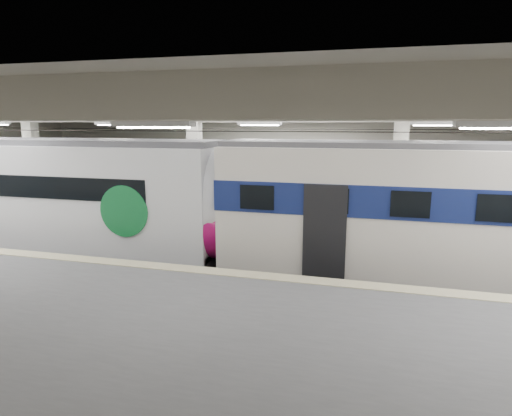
# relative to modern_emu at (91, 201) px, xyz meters

# --- Properties ---
(station_hall) EXTENTS (36.00, 24.00, 5.75)m
(station_hall) POSITION_rel_modern_emu_xyz_m (5.91, -1.74, 1.08)
(station_hall) COLOR black
(station_hall) RESTS_ON ground
(modern_emu) EXTENTS (13.57, 2.80, 4.39)m
(modern_emu) POSITION_rel_modern_emu_xyz_m (0.00, 0.00, 0.00)
(modern_emu) COLOR white
(modern_emu) RESTS_ON ground
(older_rer) EXTENTS (13.41, 2.96, 4.43)m
(older_rer) POSITION_rel_modern_emu_xyz_m (12.00, 0.00, 0.16)
(older_rer) COLOR white
(older_rer) RESTS_ON ground
(far_train) EXTENTS (12.78, 2.96, 4.11)m
(far_train) POSITION_rel_modern_emu_xyz_m (-2.10, 5.50, -0.03)
(far_train) COLOR white
(far_train) RESTS_ON ground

